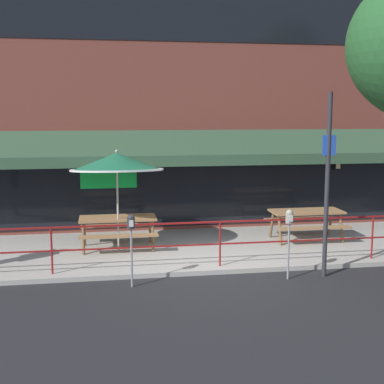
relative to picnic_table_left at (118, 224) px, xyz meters
The scene contains 10 objects.
ground_plane 3.05m from the picnic_table_left, 45.51° to the right, with size 120.00×120.00×0.00m, color #232326.
patio_deck 2.18m from the picnic_table_left, ahead, with size 15.00×4.00×0.10m, color #ADA89E.
restaurant_building 4.54m from the picnic_table_left, 45.45° to the left, with size 15.00×1.60×8.37m.
patio_railing 2.76m from the picnic_table_left, 41.14° to the right, with size 13.84×0.04×0.97m.
picnic_table_left is the anchor object (origin of this frame).
picnic_table_centre 4.74m from the picnic_table_left, ahead, with size 1.80×1.42×0.76m.
patio_umbrella_left 1.49m from the picnic_table_left, 90.00° to the right, with size 2.14×2.14×2.38m.
parking_meter_near 2.64m from the picnic_table_left, 86.07° to the right, with size 0.15×0.16×1.42m.
parking_meter_far 4.24m from the picnic_table_left, 38.57° to the right, with size 0.15×0.16×1.42m.
street_sign_pole 4.98m from the picnic_table_left, 32.11° to the right, with size 0.28×0.09×3.72m.
Camera 1 is at (-2.40, -10.41, 3.33)m, focal length 50.00 mm.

